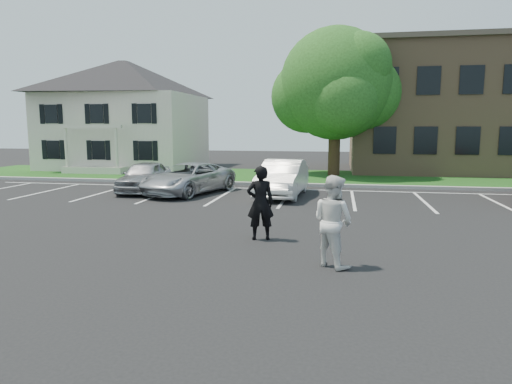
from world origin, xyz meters
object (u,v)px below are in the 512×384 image
man_black_suit (260,203)px  car_silver_west (145,176)px  house (126,115)px  car_silver_minivan (188,178)px  car_white_sedan (283,178)px  man_white_shirt (333,221)px  tree (337,87)px

man_black_suit → car_silver_west: (-6.83, 7.99, -0.28)m
house → car_silver_minivan: house is taller
car_silver_minivan → car_white_sedan: size_ratio=1.05×
car_white_sedan → car_silver_minivan: bearing=-176.4°
man_black_suit → car_white_sedan: bearing=-103.3°
man_black_suit → car_silver_minivan: (-4.63, 7.74, -0.30)m
house → man_white_shirt: 26.19m
man_white_shirt → man_black_suit: bearing=-6.2°
tree → house: bearing=169.1°
tree → man_black_suit: (-1.80, -16.32, -4.36)m
house → man_black_suit: bearing=-55.6°
tree → car_silver_west: size_ratio=2.12×
car_white_sedan → man_white_shirt: bearing=-73.5°
car_silver_minivan → car_white_sedan: bearing=18.7°
house → tree: size_ratio=1.17×
tree → man_white_shirt: tree is taller
tree → car_silver_minivan: (-6.43, -8.58, -4.66)m
man_black_suit → man_white_shirt: 2.80m
car_silver_west → man_white_shirt: bearing=-53.4°
tree → man_white_shirt: size_ratio=4.44×
house → car_silver_west: (6.33, -11.21, -3.12)m
tree → car_white_sedan: size_ratio=1.85×
man_white_shirt → car_white_sedan: man_white_shirt is taller
man_white_shirt → car_silver_minivan: (-6.56, 9.76, -0.30)m
tree → car_silver_minivan: bearing=-126.8°
car_silver_minivan → car_white_sedan: 4.27m
man_white_shirt → tree: bearing=-49.4°
man_black_suit → man_white_shirt: man_black_suit is taller
tree → car_silver_west: 12.86m
house → tree: (14.96, -2.88, 1.52)m
man_black_suit → car_white_sedan: man_black_suit is taller
car_silver_west → tree: bearing=39.4°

